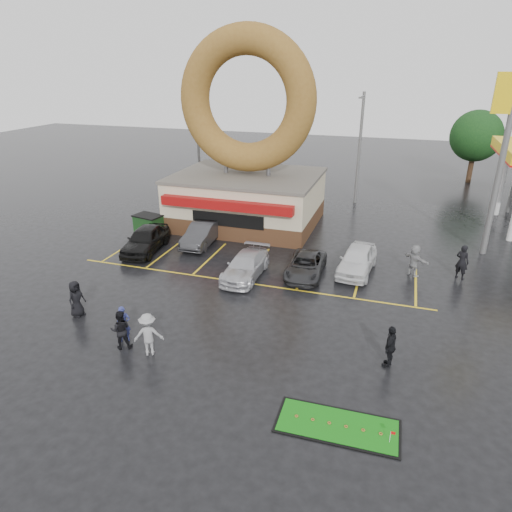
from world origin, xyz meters
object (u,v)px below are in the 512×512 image
(putting_green, at_px, (338,426))
(car_dgrey, at_px, (202,234))
(car_grey, at_px, (306,265))
(car_white, at_px, (357,260))
(streetlight_mid, at_px, (360,146))
(shell_sign, at_px, (508,133))
(car_silver, at_px, (246,266))
(streetlight_left, at_px, (198,140))
(dumpster, at_px, (149,225))
(donut_shop, at_px, (247,163))
(person_blue, at_px, (124,324))
(person_cameraman, at_px, (390,346))
(car_black, at_px, (146,239))

(putting_green, bearing_deg, car_dgrey, 128.63)
(car_grey, height_order, car_white, car_white)
(streetlight_mid, relative_size, car_grey, 2.15)
(shell_sign, height_order, car_silver, shell_sign)
(shell_sign, height_order, streetlight_left, shell_sign)
(streetlight_left, bearing_deg, dumpster, -83.70)
(donut_shop, distance_m, car_white, 11.38)
(donut_shop, distance_m, car_silver, 10.02)
(streetlight_mid, relative_size, person_blue, 5.57)
(person_cameraman, height_order, dumpster, person_cameraman)
(streetlight_left, relative_size, car_white, 2.04)
(streetlight_mid, relative_size, dumpster, 5.00)
(putting_green, bearing_deg, car_black, 140.26)
(donut_shop, bearing_deg, car_silver, -71.65)
(person_blue, bearing_deg, car_black, 88.37)
(streetlight_left, distance_m, car_white, 20.95)
(car_dgrey, distance_m, person_cameraman, 15.80)
(car_silver, bearing_deg, streetlight_mid, 76.82)
(car_dgrey, bearing_deg, shell_sign, 11.10)
(person_cameraman, distance_m, dumpster, 19.70)
(donut_shop, bearing_deg, streetlight_mid, 48.62)
(shell_sign, height_order, car_white, shell_sign)
(dumpster, bearing_deg, car_black, -50.65)
(car_black, distance_m, person_blue, 10.26)
(shell_sign, xyz_separation_m, car_white, (-7.26, -5.30, -6.62))
(person_blue, xyz_separation_m, putting_green, (9.46, -2.27, -0.78))
(car_white, xyz_separation_m, dumpster, (-14.50, 1.92, -0.10))
(car_dgrey, relative_size, dumpster, 2.42)
(streetlight_left, bearing_deg, car_white, -40.02)
(car_silver, xyz_separation_m, putting_green, (6.64, -9.92, -0.61))
(shell_sign, bearing_deg, car_grey, -146.40)
(shell_sign, xyz_separation_m, car_grey, (-9.94, -6.61, -6.80))
(car_white, bearing_deg, streetlight_mid, 101.81)
(donut_shop, relative_size, car_black, 2.91)
(car_grey, height_order, person_cameraman, person_cameraman)
(shell_sign, relative_size, car_dgrey, 2.43)
(car_dgrey, bearing_deg, car_white, -9.11)
(car_white, height_order, dumpster, car_white)
(car_white, bearing_deg, car_black, -171.16)
(car_dgrey, height_order, putting_green, car_dgrey)
(shell_sign, bearing_deg, person_cameraman, -110.07)
(car_black, distance_m, car_white, 13.09)
(streetlight_left, bearing_deg, streetlight_mid, 4.09)
(person_blue, height_order, putting_green, person_blue)
(shell_sign, distance_m, putting_green, 20.26)
(streetlight_left, relative_size, car_black, 1.94)
(car_white, relative_size, person_blue, 2.73)
(donut_shop, xyz_separation_m, streetlight_mid, (7.00, 7.95, 0.32))
(car_silver, xyz_separation_m, dumpster, (-8.67, 4.45, 0.00))
(streetlight_mid, xyz_separation_m, car_dgrey, (-8.43, -12.92, -4.06))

